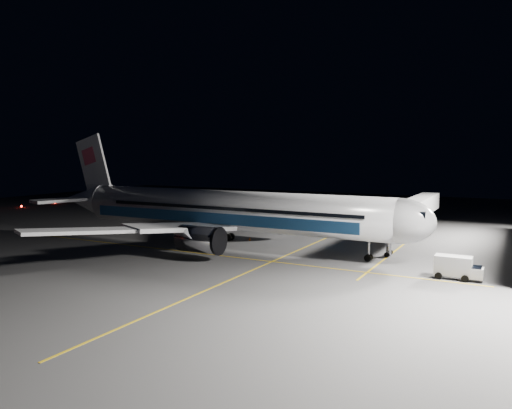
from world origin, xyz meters
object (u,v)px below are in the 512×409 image
object	(u,v)px
jet_bridge	(411,211)
safety_cone_b	(250,239)
airliner	(222,211)
safety_cone_a	(200,236)
baggage_tug	(290,223)
safety_cone_c	(252,229)
service_truck	(458,267)

from	to	relation	value
jet_bridge	safety_cone_b	bearing A→B (deg)	-150.29
airliner	safety_cone_a	distance (m)	9.18
airliner	baggage_tug	size ratio (longest dim) A/B	28.31
baggage_tug	safety_cone_c	size ratio (longest dim) A/B	3.27
airliner	safety_cone_c	size ratio (longest dim) A/B	92.64
airliner	jet_bridge	xyz separation A→B (m)	(23.08, 18.06, -0.58)
safety_cone_b	safety_cone_c	xyz separation A→B (m)	(-4.10, 8.28, 0.07)
safety_cone_a	jet_bridge	bearing A→B (deg)	25.28
airliner	baggage_tug	xyz separation A→B (m)	(1.10, 21.76, -4.46)
safety_cone_b	jet_bridge	bearing A→B (deg)	29.71
airliner	jet_bridge	bearing A→B (deg)	38.04
service_truck	baggage_tug	distance (m)	40.80
baggage_tug	safety_cone_b	bearing A→B (deg)	-90.95
baggage_tug	safety_cone_a	size ratio (longest dim) A/B	3.52
safety_cone_a	safety_cone_b	world-z (taller)	safety_cone_a
airliner	safety_cone_b	world-z (taller)	airliner
safety_cone_b	baggage_tug	bearing A→B (deg)	91.28
service_truck	safety_cone_c	bearing A→B (deg)	152.68
jet_bridge	baggage_tug	world-z (taller)	jet_bridge
jet_bridge	service_truck	xyz separation A→B (m)	(9.35, -22.43, -3.25)
airliner	baggage_tug	bearing A→B (deg)	87.11
airliner	safety_cone_a	world-z (taller)	airliner
airliner	jet_bridge	distance (m)	29.31
jet_bridge	safety_cone_a	xyz separation A→B (m)	(-29.76, -14.06, -4.27)
baggage_tug	service_truck	bearing A→B (deg)	-42.07
safety_cone_c	airliner	bearing A→B (deg)	-79.29
safety_cone_b	safety_cone_c	world-z (taller)	safety_cone_c
jet_bridge	service_truck	size ratio (longest dim) A/B	7.01
service_truck	safety_cone_a	size ratio (longest dim) A/B	7.96
airliner	service_truck	world-z (taller)	airliner
jet_bridge	safety_cone_b	world-z (taller)	jet_bridge
service_truck	baggage_tug	size ratio (longest dim) A/B	2.26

